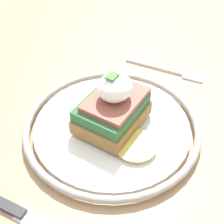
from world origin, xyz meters
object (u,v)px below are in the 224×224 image
at_px(sandwich, 113,108).
at_px(fork, 168,70).
at_px(plate, 112,126).
at_px(knife, 22,214).

bearing_deg(sandwich, fork, 177.82).
bearing_deg(fork, plate, -2.80).
xyz_separation_m(plate, fork, (-0.17, 0.01, -0.01)).
bearing_deg(fork, sandwich, -2.18).
distance_m(fork, knife, 0.34).
bearing_deg(fork, knife, -3.91).
relative_size(plate, fork, 1.73).
distance_m(sandwich, knife, 0.17).
xyz_separation_m(sandwich, knife, (0.17, -0.02, -0.04)).
relative_size(fork, knife, 0.76).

